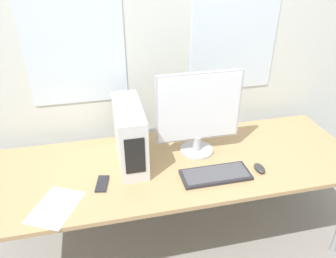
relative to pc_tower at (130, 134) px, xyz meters
The scene contains 8 objects.
wall_back 0.67m from the pc_tower, 58.23° to the left, with size 8.00×0.07×2.70m.
desk 0.37m from the pc_tower, 20.01° to the right, with size 2.40×0.82×0.74m.
pc_tower is the anchor object (origin of this frame).
monitor_main 0.46m from the pc_tower, ahead, with size 0.55×0.22×0.56m.
keyboard 0.59m from the pc_tower, 30.97° to the right, with size 0.42×0.18×0.02m.
mouse 0.84m from the pc_tower, 20.84° to the right, with size 0.06×0.10×0.03m.
cell_phone 0.35m from the pc_tower, 133.47° to the right, with size 0.09×0.16×0.01m.
paper_sheet_left 0.60m from the pc_tower, 142.60° to the right, with size 0.32×0.36×0.00m.
Camera 1 is at (-0.43, -1.25, 1.99)m, focal length 35.00 mm.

